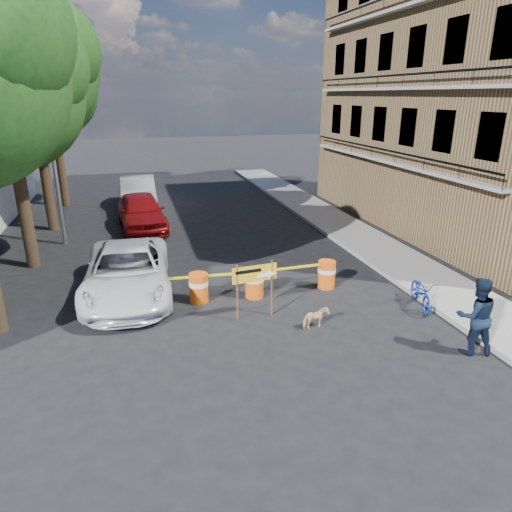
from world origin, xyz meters
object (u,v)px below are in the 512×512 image
barrel_far_right (327,274)px  sedan_red (141,212)px  barrel_far_left (137,293)px  pedestrian (476,316)px  suv_white (127,272)px  dog (316,318)px  sedan_silver (138,192)px  barrel_mid_right (254,283)px  detour_sign (260,277)px  bicycle (423,279)px  barrel_mid_left (199,287)px

barrel_far_right → sedan_red: 10.20m
barrel_far_left → pedestrian: (7.73, -4.66, 0.50)m
pedestrian → suv_white: (-7.96, 5.65, -0.20)m
pedestrian → dog: pedestrian is taller
sedan_silver → barrel_far_left: bearing=-92.1°
barrel_mid_right → detour_sign: bearing=-98.6°
bicycle → sedan_red: bearing=143.1°
sedan_silver → bicycle: bearing=-63.5°
barrel_far_left → dog: (4.55, -2.56, -0.18)m
barrel_mid_left → barrel_mid_right: (1.70, -0.10, 0.00)m
barrel_far_left → suv_white: 1.06m
barrel_far_left → suv_white: size_ratio=0.16×
detour_sign → sedan_silver: 14.79m
pedestrian → barrel_far_left: bearing=-17.3°
barrel_mid_left → suv_white: suv_white is taller
barrel_far_left → barrel_far_right: 5.93m
barrel_mid_left → detour_sign: (1.49, -1.45, 0.73)m
dog → sedan_red: size_ratio=0.14×
detour_sign → sedan_silver: sedan_silver is taller
barrel_mid_left → sedan_silver: bearing=96.1°
barrel_far_left → bicycle: size_ratio=0.52×
barrel_mid_left → pedestrian: (5.93, -4.57, 0.50)m
detour_sign → barrel_mid_right: bearing=75.2°
barrel_mid_left → barrel_far_right: size_ratio=1.00×
bicycle → suv_white: 8.83m
sedan_red → dog: bearing=-74.1°
barrel_far_left → barrel_mid_right: same height
barrel_far_right → pedestrian: (1.80, -4.57, 0.50)m
barrel_mid_right → sedan_red: (-3.07, 8.68, 0.36)m
sedan_silver → dog: bearing=-75.3°
barrel_mid_left → dog: (2.75, -2.47, -0.18)m
barrel_mid_left → sedan_red: 8.69m
detour_sign → sedan_silver: bearing=95.0°
suv_white → barrel_far_left: bearing=-74.3°
barrel_mid_right → sedan_silver: size_ratio=0.18×
barrel_mid_left → pedestrian: 7.50m
barrel_mid_right → bicycle: bicycle is taller
sedan_red → sedan_silver: size_ratio=0.95×
pedestrian → sedan_silver: pedestrian is taller
barrel_far_right → bicycle: 2.96m
barrel_mid_left → sedan_red: (-1.37, 8.58, 0.36)m
barrel_far_right → barrel_mid_left: bearing=180.0°
dog → sedan_red: sedan_red is taller
barrel_far_left → sedan_silver: bearing=88.2°
barrel_far_left → barrel_mid_left: same height
dog → sedan_silver: size_ratio=0.14×
barrel_far_left → barrel_mid_right: bearing=-3.1°
barrel_mid_left → pedestrian: pedestrian is taller
dog → barrel_far_left: bearing=49.1°
barrel_mid_left → detour_sign: bearing=-44.2°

